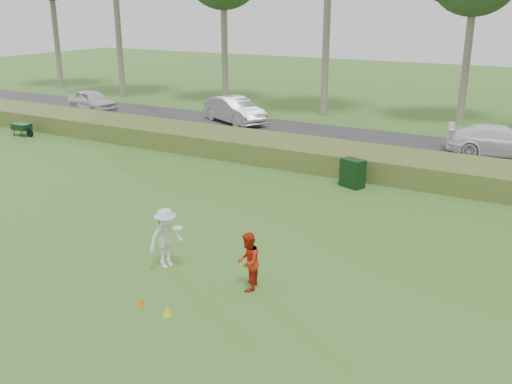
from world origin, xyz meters
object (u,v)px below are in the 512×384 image
Objects in this scene: player_red at (248,262)px; car_left at (92,101)px; car_right at (501,141)px; player_white at (166,238)px; car_mid at (234,110)px; cone_orange at (141,301)px; cone_yellow at (167,311)px; utility_cabinet at (353,173)px.

player_red reaches higher than car_left.
player_red is 17.01m from car_right.
player_white is 24.33m from car_left.
player_white is 0.36× the size of car_mid.
player_white reaches higher than car_right.
car_right reaches higher than cone_orange.
car_mid is at bearing 117.92° from cone_yellow.
player_white is 7.44× the size of cone_orange.
cone_yellow is at bearing -118.97° from car_left.
car_mid is at bearing -69.96° from car_left.
utility_cabinet is 8.68m from car_right.
player_white reaches higher than cone_yellow.
cone_yellow is at bearing -4.82° from cone_orange.
player_red reaches higher than cone_yellow.
utility_cabinet is 0.24× the size of car_mid.
cone_yellow is (-0.93, -2.00, -0.61)m from player_red.
player_white is at bearing 128.18° from cone_yellow.
car_mid is (-9.29, 19.03, 0.70)m from cone_orange.
car_left is (-21.03, 15.79, 0.00)m from player_red.
car_right is at bearing 80.85° from utility_cabinet.
player_white is 2.65m from cone_yellow.
cone_orange is at bearing 152.47° from car_right.
car_right reaches higher than utility_cabinet.
player_red reaches higher than utility_cabinet.
cone_orange is at bearing 175.18° from cone_yellow.
car_right is (14.54, -0.46, -0.07)m from car_mid.
player_white reaches higher than player_red.
car_mid is at bearing 162.10° from utility_cabinet.
cone_yellow is 19.17m from car_right.
car_right is at bearing -75.47° from car_left.
car_mid is (9.98, 1.31, 0.08)m from car_left.
player_white is 6.67× the size of cone_yellow.
cone_yellow reaches higher than cone_orange.
car_mid is at bearing -166.00° from player_red.
player_red is at bearing -122.56° from car_mid.
utility_cabinet is 13.08m from car_mid.
utility_cabinet is 0.23× the size of car_right.
player_white is 9.23m from utility_cabinet.
car_right reaches higher than cone_yellow.
cone_orange is at bearing -141.88° from player_white.
player_white is at bearing 111.05° from cone_orange.
car_mid is at bearing 43.63° from player_white.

